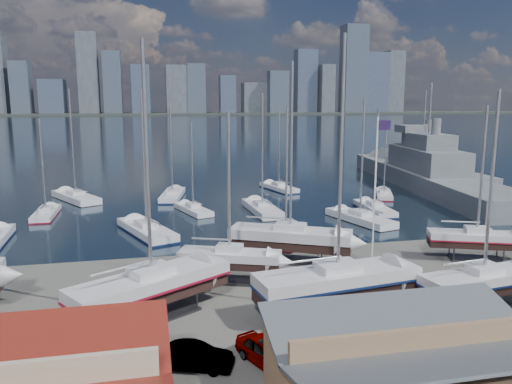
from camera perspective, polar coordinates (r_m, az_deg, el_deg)
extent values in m
plane|color=#605E59|center=(38.64, 5.52, -10.72)|extent=(1400.00, 1400.00, 0.00)
cube|color=#182A37|center=(344.77, -10.64, 7.67)|extent=(1400.00, 600.00, 0.40)
cube|color=#2D332D|center=(604.54, -11.49, 8.75)|extent=(1400.00, 80.00, 2.20)
cube|color=#3D4756|center=(610.98, -25.25, 10.74)|extent=(19.55, 21.83, 55.97)
cube|color=#475166|center=(611.15, -22.19, 10.07)|extent=(26.03, 30.49, 37.14)
cube|color=#595E66|center=(595.13, -18.64, 12.74)|extent=(21.60, 16.58, 87.63)
cube|color=#3D4756|center=(594.08, -16.06, 11.91)|extent=(19.42, 28.42, 67.60)
cube|color=#475166|center=(596.11, -13.04, 11.39)|extent=(20.24, 23.80, 54.09)
cube|color=#595E66|center=(594.00, -9.03, 11.52)|extent=(24.62, 19.72, 54.00)
cube|color=#3D4756|center=(594.02, -6.87, 11.67)|extent=(20.75, 17.93, 55.97)
cube|color=#475166|center=(596.93, -3.29, 11.09)|extent=(18.36, 16.25, 43.03)
cube|color=#595E66|center=(622.18, -0.23, 10.73)|extent=(28.49, 22.03, 35.69)
cube|color=#3D4756|center=(610.97, 2.52, 11.36)|extent=(23.34, 17.87, 49.11)
cube|color=#475166|center=(636.74, 5.67, 12.48)|extent=(25.35, 19.79, 75.95)
cube|color=#595E66|center=(637.91, 7.88, 11.61)|extent=(17.00, 27.45, 57.67)
cube|color=#3D4756|center=(652.65, 11.09, 13.61)|extent=(29.28, 24.05, 106.04)
cube|color=#475166|center=(673.62, 13.27, 12.07)|extent=(30.82, 28.37, 74.41)
cube|color=#595E66|center=(688.64, 15.50, 12.05)|extent=(21.74, 17.03, 77.48)
cube|color=#8C6B4C|center=(24.75, 17.77, -20.00)|extent=(12.00, 8.00, 3.00)
cube|color=#545861|center=(23.81, 18.04, -15.74)|extent=(12.60, 8.40, 1.27)
cube|color=#2D2D33|center=(34.09, -11.71, -13.69)|extent=(6.48, 5.48, 0.16)
cube|color=black|center=(33.50, -11.80, -11.25)|extent=(10.50, 7.96, 0.86)
cube|color=silver|center=(33.19, -11.86, -9.86)|extent=(10.74, 8.34, 0.86)
cube|color=maroon|center=(33.33, -11.83, -10.51)|extent=(10.85, 8.43, 0.17)
cube|color=silver|center=(32.97, -11.90, -8.75)|extent=(3.25, 2.98, 0.50)
cylinder|color=#B2B2B7|center=(31.43, -12.37, 3.50)|extent=(0.22, 0.22, 14.58)
cube|color=#2D2D33|center=(39.58, -3.00, -10.05)|extent=(4.76, 3.45, 0.16)
cube|color=black|center=(39.10, -3.02, -8.07)|extent=(8.02, 4.65, 0.63)
cube|color=silver|center=(38.91, -3.03, -7.19)|extent=(8.14, 4.96, 0.63)
cube|color=silver|center=(38.75, -3.04, -6.39)|extent=(2.32, 1.96, 0.50)
cylinder|color=#B2B2B7|center=(37.62, -3.11, 1.03)|extent=(0.22, 0.22, 10.64)
cube|color=#2D2D33|center=(34.46, 9.18, -13.33)|extent=(6.42, 3.64, 0.16)
cube|color=black|center=(33.87, 9.25, -10.91)|extent=(11.32, 4.20, 0.88)
cube|color=silver|center=(33.56, 9.30, -9.50)|extent=(11.39, 4.66, 0.88)
cube|color=#0E1C46|center=(33.70, 9.28, -10.15)|extent=(11.51, 4.71, 0.18)
cube|color=silver|center=(33.34, 9.33, -8.38)|extent=(3.00, 2.24, 0.50)
cylinder|color=#B2B2B7|center=(31.81, 9.70, 4.05)|extent=(0.22, 0.22, 14.93)
cube|color=#2D2D33|center=(44.43, 3.91, -7.77)|extent=(6.38, 5.02, 0.16)
cube|color=black|center=(43.98, 3.93, -5.86)|extent=(10.53, 7.07, 0.84)
cube|color=silver|center=(43.75, 3.94, -4.80)|extent=(10.73, 7.46, 0.84)
cube|color=silver|center=(43.58, 3.95, -3.95)|extent=(3.16, 2.78, 0.50)
cylinder|color=#B2B2B7|center=(42.44, 4.07, 5.09)|extent=(0.22, 0.22, 14.25)
cube|color=#2D2D33|center=(37.76, 24.33, -11.99)|extent=(5.15, 2.89, 0.16)
cube|color=black|center=(37.25, 24.49, -9.88)|extent=(9.09, 3.32, 0.71)
cube|color=silver|center=(37.03, 24.58, -8.85)|extent=(9.14, 3.69, 0.71)
cube|color=#0E1C46|center=(37.13, 24.54, -9.33)|extent=(9.23, 3.72, 0.14)
cube|color=silver|center=(36.84, 24.64, -7.96)|extent=(2.40, 1.78, 0.50)
cylinder|color=#B2B2B7|center=(35.57, 25.32, 0.89)|extent=(0.22, 0.22, 11.99)
cube|color=#2D2D33|center=(48.75, 23.76, -7.00)|extent=(4.94, 3.57, 0.16)
cube|color=black|center=(48.37, 23.88, -5.36)|extent=(8.32, 4.83, 0.65)
cube|color=silver|center=(48.21, 23.94, -4.61)|extent=(8.44, 5.14, 0.65)
cube|color=maroon|center=(48.28, 23.91, -4.96)|extent=(8.53, 5.20, 0.13)
cube|color=silver|center=(48.07, 23.99, -3.94)|extent=(2.41, 2.03, 0.50)
cylinder|color=#B2B2B7|center=(47.15, 24.45, 2.28)|extent=(0.22, 0.22, 11.04)
cube|color=black|center=(66.31, -22.83, -2.80)|extent=(1.97, 8.26, 0.66)
cube|color=silver|center=(66.17, -22.87, -2.25)|extent=(2.32, 8.26, 0.66)
cube|color=maroon|center=(66.23, -22.85, -2.50)|extent=(2.34, 8.34, 0.13)
cube|color=silver|center=(66.06, -22.90, -1.75)|extent=(1.39, 2.07, 0.50)
cylinder|color=#B2B2B7|center=(65.24, -23.22, 2.83)|extent=(0.22, 0.22, 11.14)
cube|color=black|center=(75.36, -19.86, -1.19)|extent=(7.50, 10.73, 0.87)
cube|color=silver|center=(75.20, -19.90, -0.55)|extent=(7.90, 10.95, 0.87)
cube|color=silver|center=(75.08, -19.93, -0.03)|extent=(2.90, 3.25, 0.50)
cylinder|color=#B2B2B7|center=(74.24, -20.26, 5.34)|extent=(0.22, 0.22, 14.63)
cube|color=black|center=(54.19, -12.37, -5.09)|extent=(6.05, 10.68, 0.84)
cube|color=silver|center=(53.98, -12.40, -4.23)|extent=(6.46, 10.84, 0.84)
cube|color=#0E1C46|center=(54.07, -12.39, -4.62)|extent=(6.53, 10.95, 0.17)
cube|color=silver|center=(53.82, -12.43, -3.54)|extent=(2.58, 3.07, 0.50)
cylinder|color=#B2B2B7|center=(52.65, -12.71, 3.70)|extent=(0.22, 0.22, 14.15)
cube|color=black|center=(63.86, -7.19, -2.54)|extent=(4.19, 8.13, 0.63)
cube|color=silver|center=(63.72, -7.20, -1.98)|extent=(4.51, 8.23, 0.63)
cube|color=silver|center=(63.61, -7.21, -1.48)|extent=(1.87, 2.29, 0.50)
cylinder|color=#B2B2B7|center=(62.79, -7.32, 3.09)|extent=(0.22, 0.22, 10.71)
cube|color=black|center=(73.72, -9.50, -0.93)|extent=(4.04, 9.84, 0.77)
cube|color=silver|center=(73.58, -9.52, -0.35)|extent=(4.44, 9.92, 0.77)
cube|color=#0E1C46|center=(73.64, -9.51, -0.62)|extent=(4.48, 10.02, 0.15)
cube|color=silver|center=(73.46, -9.53, 0.14)|extent=(2.03, 2.66, 0.50)
cylinder|color=#B2B2B7|center=(72.66, -9.68, 4.97)|extent=(0.22, 0.22, 12.94)
cube|color=black|center=(51.07, 3.42, -5.75)|extent=(5.73, 9.30, 0.74)
cube|color=silver|center=(50.87, 3.43, -4.96)|extent=(6.08, 9.45, 0.74)
cube|color=maroon|center=(50.96, 3.43, -5.32)|extent=(6.14, 9.55, 0.15)
cube|color=silver|center=(50.72, 3.44, -4.28)|extent=(2.34, 2.73, 0.50)
cylinder|color=#B2B2B7|center=(49.57, 3.51, 2.40)|extent=(0.22, 0.22, 12.42)
cube|color=black|center=(63.42, 0.71, -2.62)|extent=(2.94, 10.45, 0.83)
cube|color=silver|center=(63.24, 0.71, -1.89)|extent=(3.38, 10.47, 0.83)
cube|color=silver|center=(63.11, 0.72, -1.30)|extent=(1.86, 2.67, 0.50)
cylinder|color=#B2B2B7|center=(62.12, 0.73, 4.80)|extent=(0.22, 0.22, 13.97)
cube|color=black|center=(79.49, 2.62, 0.02)|extent=(4.20, 9.07, 0.71)
cube|color=silver|center=(79.37, 2.62, 0.52)|extent=(4.56, 9.16, 0.71)
cube|color=#0E1C46|center=(79.42, 2.62, 0.29)|extent=(4.61, 9.26, 0.14)
cube|color=silver|center=(79.27, 2.63, 0.95)|extent=(1.98, 2.50, 0.50)
cylinder|color=#B2B2B7|center=(78.56, 2.66, 5.06)|extent=(0.22, 0.22, 11.92)
cube|color=black|center=(59.62, 11.78, -3.65)|extent=(4.93, 10.15, 0.79)
cube|color=silver|center=(59.44, 11.80, -2.91)|extent=(5.33, 10.26, 0.79)
cube|color=silver|center=(59.30, 11.83, -2.30)|extent=(2.27, 2.83, 0.50)
cylinder|color=#B2B2B7|center=(58.28, 12.06, 3.88)|extent=(0.22, 0.22, 13.34)
cube|color=black|center=(65.65, 13.35, -2.42)|extent=(2.77, 9.18, 0.72)
cube|color=silver|center=(65.50, 13.38, -1.80)|extent=(3.15, 9.21, 0.72)
cube|color=#0E1C46|center=(65.57, 13.37, -2.09)|extent=(3.18, 9.30, 0.14)
cube|color=silver|center=(65.38, 13.40, -1.28)|extent=(1.67, 2.36, 0.50)
cylinder|color=#B2B2B7|center=(64.50, 13.62, 3.84)|extent=(0.22, 0.22, 12.23)
cube|color=black|center=(76.32, 14.36, -0.69)|extent=(4.78, 7.92, 0.63)
cube|color=silver|center=(76.21, 14.39, -0.23)|extent=(5.08, 8.05, 0.63)
cube|color=maroon|center=(76.26, 14.38, -0.44)|extent=(5.13, 8.13, 0.13)
cube|color=silver|center=(76.12, 14.40, 0.19)|extent=(1.97, 2.31, 0.50)
cylinder|color=#B2B2B7|center=(75.44, 14.57, 3.95)|extent=(0.22, 0.22, 10.56)
cube|color=slate|center=(86.71, 18.82, 0.84)|extent=(15.30, 52.60, 4.68)
cube|color=slate|center=(86.17, 18.97, 3.55)|extent=(9.06, 18.92, 3.60)
cube|color=slate|center=(85.91, 19.09, 5.54)|extent=(6.35, 10.97, 2.40)
cube|color=slate|center=(90.58, 17.84, 6.90)|extent=(6.47, 5.94, 1.20)
cylinder|color=#B2B2B7|center=(85.70, 19.29, 9.00)|extent=(0.30, 0.30, 8.00)
cube|color=slate|center=(101.20, 18.36, 2.06)|extent=(7.92, 39.48, 3.53)
cube|color=slate|center=(100.79, 18.47, 4.07)|extent=(5.60, 13.94, 3.60)
cube|color=slate|center=(100.55, 18.56, 5.77)|extent=(4.09, 8.00, 2.40)
cube|color=slate|center=(103.91, 17.58, 6.89)|extent=(4.56, 4.11, 1.20)
cylinder|color=#B2B2B7|center=(100.33, 18.73, 8.73)|extent=(0.30, 0.30, 8.00)
imported|color=gray|center=(27.78, 1.30, -17.79)|extent=(3.25, 4.54, 1.44)
imported|color=gray|center=(27.61, -7.06, -18.18)|extent=(4.30, 2.79, 1.34)
imported|color=gray|center=(30.51, 4.62, -15.01)|extent=(2.84, 5.71, 1.55)
cylinder|color=white|center=(39.59, 13.38, -0.87)|extent=(0.12, 0.12, 12.72)
cube|color=#211239|center=(39.16, 14.43, 7.41)|extent=(1.06, 0.05, 0.74)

